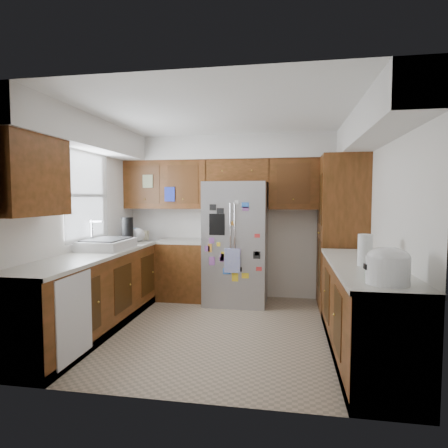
% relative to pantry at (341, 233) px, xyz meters
% --- Properties ---
extents(floor, '(3.60, 3.60, 0.00)m').
position_rel_pantry_xyz_m(floor, '(-1.50, -1.15, -1.07)').
color(floor, tan).
rests_on(floor, ground).
extents(room_shell, '(3.64, 3.24, 2.52)m').
position_rel_pantry_xyz_m(room_shell, '(-1.61, -0.79, 0.75)').
color(room_shell, white).
rests_on(room_shell, ground).
extents(left_counter_run, '(1.36, 3.20, 0.92)m').
position_rel_pantry_xyz_m(left_counter_run, '(-2.86, -1.12, -0.65)').
color(left_counter_run, '#3F270C').
rests_on(left_counter_run, ground).
extents(right_counter_run, '(0.63, 2.25, 0.92)m').
position_rel_pantry_xyz_m(right_counter_run, '(0.00, -1.62, -0.65)').
color(right_counter_run, '#3F270C').
rests_on(right_counter_run, ground).
extents(pantry, '(0.60, 0.90, 2.15)m').
position_rel_pantry_xyz_m(pantry, '(0.00, 0.00, 0.00)').
color(pantry, '#3F270C').
rests_on(pantry, ground).
extents(fridge, '(0.90, 0.79, 1.80)m').
position_rel_pantry_xyz_m(fridge, '(-1.50, 0.05, -0.17)').
color(fridge, '#949499').
rests_on(fridge, ground).
extents(bridge_cabinet, '(0.96, 0.34, 0.35)m').
position_rel_pantry_xyz_m(bridge_cabinet, '(-1.50, 0.28, 0.90)').
color(bridge_cabinet, '#3F270C').
rests_on(bridge_cabinet, fridge).
extents(fridge_top_items, '(0.75, 0.31, 0.29)m').
position_rel_pantry_xyz_m(fridge_top_items, '(-1.65, 0.29, 1.21)').
color(fridge_top_items, blue).
rests_on(fridge_top_items, bridge_cabinet).
extents(sink_assembly, '(0.52, 0.70, 0.37)m').
position_rel_pantry_xyz_m(sink_assembly, '(-3.00, -1.05, -0.09)').
color(sink_assembly, silver).
rests_on(sink_assembly, left_counter_run).
extents(left_counter_clutter, '(0.34, 0.78, 0.38)m').
position_rel_pantry_xyz_m(left_counter_clutter, '(-2.97, -0.33, -0.02)').
color(left_counter_clutter, black).
rests_on(left_counter_clutter, left_counter_run).
extents(rice_cooker, '(0.33, 0.32, 0.28)m').
position_rel_pantry_xyz_m(rice_cooker, '(-0.00, -2.47, -0.01)').
color(rice_cooker, white).
rests_on(rice_cooker, right_counter_run).
extents(paper_towel, '(0.13, 0.13, 0.30)m').
position_rel_pantry_xyz_m(paper_towel, '(-0.02, -1.71, -0.00)').
color(paper_towel, white).
rests_on(paper_towel, right_counter_run).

